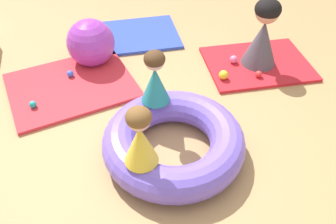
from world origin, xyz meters
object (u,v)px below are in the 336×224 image
child_in_yellow (140,137)px  adult_seated (263,34)px  play_ball_yellow (224,75)px  inflatable_cushion (174,142)px  play_ball_blue (70,74)px  play_ball_teal (33,104)px  play_ball_pink (234,59)px  play_ball_red (259,74)px  child_in_teal (155,77)px  exercise_ball_large (91,43)px  play_ball_orange (86,36)px

child_in_yellow → adult_seated: bearing=21.5°
play_ball_yellow → inflatable_cushion: bearing=-132.3°
inflatable_cushion → play_ball_blue: inflatable_cushion is taller
play_ball_teal → play_ball_yellow: bearing=-0.8°
play_ball_pink → play_ball_red: size_ratio=1.23×
inflatable_cushion → child_in_teal: child_in_teal is taller
play_ball_blue → play_ball_pink: size_ratio=0.78×
child_in_yellow → adult_seated: 2.20m
play_ball_pink → play_ball_teal: play_ball_pink is taller
play_ball_blue → play_ball_yellow: bearing=-16.0°
play_ball_pink → exercise_ball_large: 1.71m
play_ball_teal → play_ball_orange: 1.43m
adult_seated → play_ball_red: size_ratio=10.40×
play_ball_red → child_in_teal: bearing=-162.1°
play_ball_yellow → play_ball_teal: size_ratio=1.43×
inflatable_cushion → play_ball_red: (1.24, 0.85, -0.08)m
inflatable_cushion → play_ball_red: inflatable_cushion is taller
exercise_ball_large → play_ball_yellow: bearing=-28.3°
play_ball_pink → play_ball_orange: play_ball_pink is taller
adult_seated → exercise_ball_large: bearing=-41.0°
play_ball_yellow → play_ball_red: (0.40, -0.07, -0.01)m
child_in_yellow → play_ball_pink: bearing=28.2°
play_ball_yellow → play_ball_teal: 2.08m
child_in_yellow → play_ball_blue: child_in_yellow is taller
child_in_yellow → play_ball_orange: child_in_yellow is taller
inflatable_cushion → child_in_yellow: (-0.34, -0.27, 0.42)m
child_in_teal → play_ball_blue: bearing=-60.8°
play_ball_yellow → play_ball_orange: (-1.42, 1.29, -0.01)m
play_ball_red → exercise_ball_large: exercise_ball_large is taller
play_ball_red → exercise_ball_large: (-1.79, 0.82, 0.20)m
adult_seated → child_in_teal: bearing=0.9°
play_ball_blue → exercise_ball_large: exercise_ball_large is taller
play_ball_blue → play_ball_pink: play_ball_pink is taller
play_ball_pink → inflatable_cushion: bearing=-131.9°
adult_seated → play_ball_orange: 2.26m
play_ball_teal → adult_seated: bearing=3.9°
play_ball_yellow → exercise_ball_large: 1.59m
inflatable_cushion → play_ball_orange: (-0.59, 2.21, -0.08)m
play_ball_yellow → play_ball_orange: bearing=137.7°
exercise_ball_large → play_ball_red: bearing=-24.5°
inflatable_cushion → play_ball_teal: (-1.25, 0.94, -0.08)m
play_ball_teal → exercise_ball_large: 1.02m
inflatable_cushion → play_ball_teal: bearing=142.9°
adult_seated → play_ball_blue: adult_seated is taller
adult_seated → exercise_ball_large: size_ratio=1.43×
child_in_teal → play_ball_red: size_ratio=6.85×
adult_seated → exercise_ball_large: 2.00m
child_in_teal → adult_seated: 1.59m
adult_seated → play_ball_pink: size_ratio=8.45×
inflatable_cushion → child_in_teal: 0.60m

